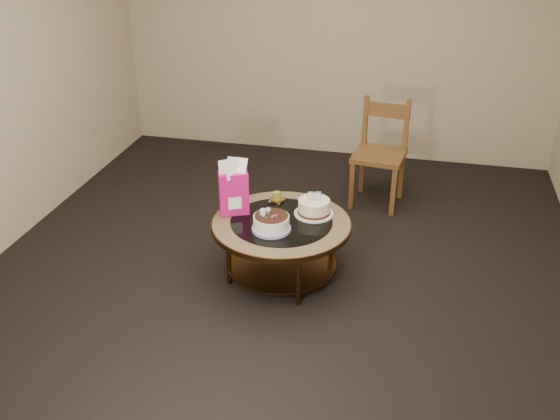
% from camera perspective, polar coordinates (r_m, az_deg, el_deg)
% --- Properties ---
extents(ground, '(5.00, 5.00, 0.00)m').
position_cam_1_polar(ground, '(4.74, 0.12, -5.87)').
color(ground, black).
rests_on(ground, ground).
extents(room_walls, '(4.52, 5.02, 2.61)m').
position_cam_1_polar(room_walls, '(4.09, 0.14, 12.43)').
color(room_walls, tan).
rests_on(room_walls, ground).
extents(coffee_table, '(1.02, 1.02, 0.46)m').
position_cam_1_polar(coffee_table, '(4.54, 0.12, -1.89)').
color(coffee_table, '#503217').
rests_on(coffee_table, ground).
extents(decorated_cake, '(0.28, 0.28, 0.16)m').
position_cam_1_polar(decorated_cake, '(4.36, -0.82, -1.23)').
color(decorated_cake, '#A68FCB').
rests_on(decorated_cake, coffee_table).
extents(cream_cake, '(0.29, 0.29, 0.18)m').
position_cam_1_polar(cream_cake, '(4.57, 3.12, 0.24)').
color(cream_cake, white).
rests_on(cream_cake, coffee_table).
extents(gift_bag, '(0.24, 0.21, 0.42)m').
position_cam_1_polar(gift_bag, '(4.54, -4.27, 2.09)').
color(gift_bag, '#D61485').
rests_on(gift_bag, coffee_table).
extents(pillar_candle, '(0.12, 0.12, 0.08)m').
position_cam_1_polar(pillar_candle, '(4.77, -0.29, 1.12)').
color(pillar_candle, tan).
rests_on(pillar_candle, coffee_table).
extents(dining_chair, '(0.49, 0.49, 0.95)m').
position_cam_1_polar(dining_chair, '(5.68, 9.14, 5.18)').
color(dining_chair, brown).
rests_on(dining_chair, ground).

